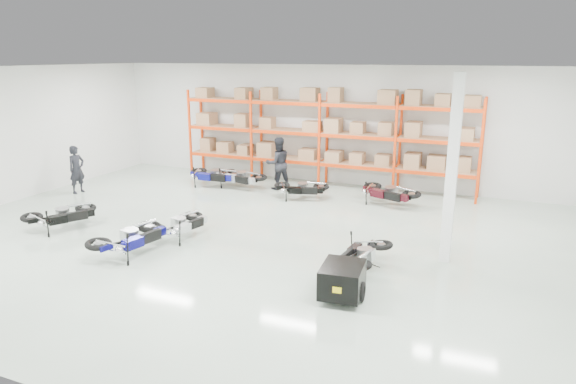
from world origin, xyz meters
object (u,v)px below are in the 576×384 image
at_px(moto_touring_right, 363,249).
at_px(moto_back_b, 239,174).
at_px(person_left, 77,169).
at_px(person_back, 278,163).
at_px(trailer, 342,280).
at_px(moto_back_c, 301,185).
at_px(moto_silver_left, 180,220).
at_px(moto_back_a, 213,172).
at_px(moto_black_far_left, 61,211).
at_px(moto_blue_centre, 131,233).
at_px(moto_back_d, 388,189).

xyz_separation_m(moto_touring_right, moto_back_b, (-6.21, 5.64, 0.04)).
distance_m(moto_touring_right, person_left, 11.63).
bearing_deg(person_back, trailer, 80.12).
bearing_deg(moto_back_c, trailer, -167.28).
height_order(moto_silver_left, moto_back_c, moto_silver_left).
distance_m(moto_back_a, person_left, 4.87).
bearing_deg(moto_black_far_left, moto_silver_left, -139.12).
bearing_deg(moto_silver_left, moto_back_c, -96.19).
xyz_separation_m(moto_silver_left, person_left, (-6.16, 2.60, 0.36)).
height_order(moto_black_far_left, person_back, person_back).
bearing_deg(moto_back_c, moto_silver_left, 146.98).
bearing_deg(moto_silver_left, moto_touring_right, -170.14).
bearing_deg(moto_back_b, moto_blue_centre, -161.71).
distance_m(moto_black_far_left, moto_back_c, 7.62).
bearing_deg(moto_touring_right, moto_silver_left, -174.99).
bearing_deg(moto_back_b, moto_black_far_left, 171.20).
distance_m(moto_back_a, person_back, 2.54).
distance_m(trailer, moto_back_c, 7.57).
xyz_separation_m(moto_black_far_left, moto_back_a, (1.43, 6.00, 0.03)).
relative_size(moto_silver_left, moto_black_far_left, 0.93).
height_order(moto_back_c, person_left, person_left).
relative_size(moto_back_d, person_left, 1.07).
bearing_deg(person_back, moto_back_c, 101.11).
bearing_deg(moto_blue_centre, person_back, -83.91).
bearing_deg(moto_black_far_left, moto_back_c, -102.66).
relative_size(moto_black_far_left, moto_touring_right, 1.06).
distance_m(trailer, person_left, 12.11).
xyz_separation_m(moto_touring_right, trailer, (-0.00, -1.60, -0.08)).
relative_size(moto_blue_centre, moto_silver_left, 1.13).
bearing_deg(moto_black_far_left, moto_back_b, -81.92).
distance_m(moto_black_far_left, moto_back_b, 6.63).
distance_m(moto_back_d, person_left, 11.04).
relative_size(moto_back_a, moto_back_d, 1.01).
height_order(moto_silver_left, moto_back_d, moto_back_d).
height_order(moto_blue_centre, person_back, person_back).
bearing_deg(person_left, trailer, -102.57).
xyz_separation_m(moto_back_d, person_back, (-4.21, 0.52, 0.41)).
bearing_deg(person_left, moto_back_b, -51.93).
bearing_deg(moto_touring_right, person_left, 173.12).
bearing_deg(moto_silver_left, moto_black_far_left, 22.81).
xyz_separation_m(person_left, person_back, (6.47, 3.29, 0.11)).
relative_size(moto_silver_left, moto_back_a, 0.89).
bearing_deg(person_back, moto_back_d, 130.99).
bearing_deg(moto_touring_right, moto_black_far_left, -169.63).
relative_size(person_left, person_back, 0.89).
height_order(moto_back_a, person_back, person_back).
xyz_separation_m(trailer, moto_back_b, (-6.21, 7.24, 0.12)).
distance_m(moto_back_b, person_left, 5.84).
xyz_separation_m(moto_black_far_left, person_back, (3.86, 6.58, 0.43)).
relative_size(moto_silver_left, trailer, 0.94).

